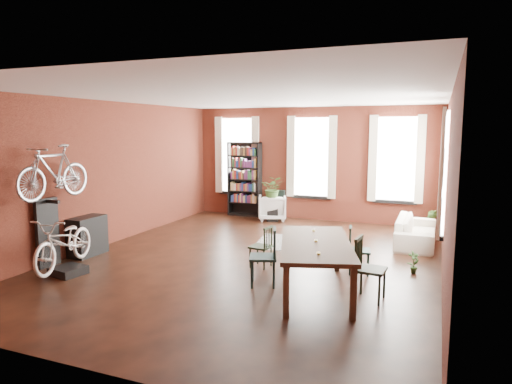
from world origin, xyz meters
The scene contains 19 objects.
room centered at (0.25, 0.62, 2.14)m, with size 9.00×9.04×3.22m.
dining_table centered at (1.61, -1.22, 0.40)m, with size 1.08×2.37×0.81m, color #4D3B2E.
dining_chair_a centered at (0.73, -1.26, 0.48)m, with size 0.44×0.44×0.96m, color #183634.
dining_chair_b centered at (0.33, -0.34, 0.39)m, with size 0.36×0.36×0.78m, color black.
dining_chair_c centered at (2.48, -1.27, 0.48)m, with size 0.44×0.44×0.95m, color black.
dining_chair_d centered at (2.11, -0.03, 0.42)m, with size 0.39×0.39×0.84m, color #173431.
bookshelf centered at (-2.00, 4.30, 1.10)m, with size 1.00×0.32×2.20m, color black.
white_armchair centered at (-1.01, 4.00, 0.39)m, with size 0.76×0.71×0.78m, color silver.
cream_sofa centered at (2.95, 2.60, 0.41)m, with size 2.08×0.61×0.81m, color beige.
striped_rug centered at (0.01, 1.58, 0.01)m, with size 0.94×1.50×0.01m, color black.
bike_trainer centered at (-2.68, -2.06, 0.07)m, with size 0.50×0.50×0.15m, color black.
bike_wall_rack centered at (-3.40, -1.80, 0.65)m, with size 0.16×0.60×1.30m, color black.
console_table centered at (-3.28, -0.90, 0.40)m, with size 0.40×0.80×0.80m, color black.
plant_stand centered at (-0.93, 3.84, 0.30)m, with size 0.30×0.30×0.60m, color black.
plant_by_sofa centered at (3.22, 3.78, 0.14)m, with size 0.34×0.62×0.28m, color #355D25.
plant_small centered at (3.02, 0.32, 0.07)m, with size 0.21×0.41×0.15m, color #2D5321.
bicycle_floor centered at (-2.70, -2.09, 1.02)m, with size 0.61×0.92×1.76m, color silver.
bicycle_hung centered at (-3.15, -1.80, 2.13)m, with size 0.47×1.00×1.66m, color #A5A8AD.
plant_on_stand centered at (-0.93, 3.81, 0.87)m, with size 0.61×0.67×0.53m, color #335421.
Camera 1 is at (3.36, -8.09, 2.57)m, focal length 32.00 mm.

